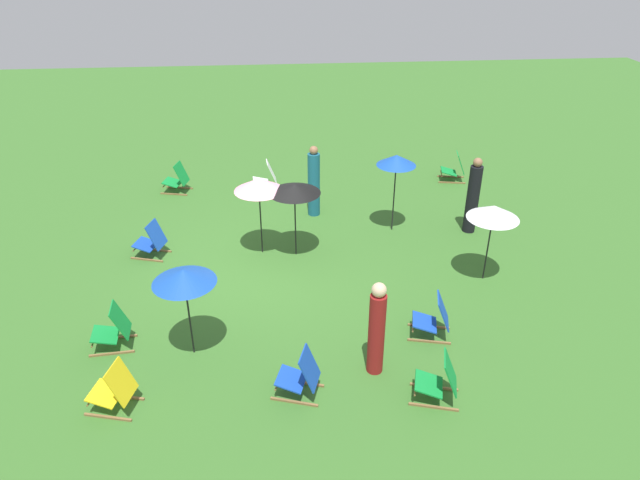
{
  "coord_description": "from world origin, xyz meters",
  "views": [
    {
      "loc": [
        10.76,
        0.24,
        6.52
      ],
      "look_at": [
        0.0,
        1.2,
        0.5
      ],
      "focal_mm": 32.09,
      "sensor_mm": 36.0,
      "label": 1
    }
  ],
  "objects_px": {
    "deckchair_3": "(113,329)",
    "deckchair_5": "(439,380)",
    "deckchair_8": "(301,376)",
    "umbrella_2": "(295,188)",
    "deckchair_0": "(114,390)",
    "deckchair_4": "(151,241)",
    "umbrella_0": "(494,212)",
    "umbrella_4": "(259,185)",
    "deckchair_6": "(177,179)",
    "person_2": "(314,183)",
    "deckchair_1": "(454,168)",
    "deckchair_2": "(434,318)",
    "deckchair_7": "(266,178)",
    "person_0": "(473,197)",
    "umbrella_1": "(184,276)",
    "person_1": "(377,330)",
    "umbrella_3": "(396,160)"
  },
  "relations": [
    {
      "from": "deckchair_8",
      "to": "umbrella_1",
      "type": "xyz_separation_m",
      "value": [
        -1.16,
        -1.79,
        1.19
      ]
    },
    {
      "from": "deckchair_2",
      "to": "deckchair_8",
      "type": "height_order",
      "value": "same"
    },
    {
      "from": "person_0",
      "to": "person_2",
      "type": "height_order",
      "value": "person_0"
    },
    {
      "from": "deckchair_6",
      "to": "deckchair_7",
      "type": "distance_m",
      "value": 2.44
    },
    {
      "from": "umbrella_2",
      "to": "deckchair_1",
      "type": "bearing_deg",
      "value": 128.65
    },
    {
      "from": "umbrella_4",
      "to": "deckchair_6",
      "type": "bearing_deg",
      "value": -146.81
    },
    {
      "from": "deckchair_8",
      "to": "deckchair_0",
      "type": "bearing_deg",
      "value": -71.33
    },
    {
      "from": "deckchair_5",
      "to": "person_0",
      "type": "bearing_deg",
      "value": 173.24
    },
    {
      "from": "deckchair_7",
      "to": "umbrella_4",
      "type": "distance_m",
      "value": 3.65
    },
    {
      "from": "umbrella_1",
      "to": "umbrella_2",
      "type": "distance_m",
      "value": 3.73
    },
    {
      "from": "deckchair_0",
      "to": "deckchair_4",
      "type": "xyz_separation_m",
      "value": [
        -4.62,
        -0.21,
        0.0
      ]
    },
    {
      "from": "deckchair_8",
      "to": "umbrella_0",
      "type": "relative_size",
      "value": 0.52
    },
    {
      "from": "deckchair_3",
      "to": "deckchair_5",
      "type": "height_order",
      "value": "same"
    },
    {
      "from": "deckchair_4",
      "to": "person_2",
      "type": "bearing_deg",
      "value": 131.94
    },
    {
      "from": "umbrella_3",
      "to": "deckchair_3",
      "type": "bearing_deg",
      "value": -55.69
    },
    {
      "from": "umbrella_2",
      "to": "person_1",
      "type": "bearing_deg",
      "value": 15.71
    },
    {
      "from": "deckchair_7",
      "to": "umbrella_3",
      "type": "bearing_deg",
      "value": 45.1
    },
    {
      "from": "deckchair_0",
      "to": "person_2",
      "type": "height_order",
      "value": "person_2"
    },
    {
      "from": "deckchair_8",
      "to": "umbrella_2",
      "type": "relative_size",
      "value": 0.51
    },
    {
      "from": "deckchair_6",
      "to": "umbrella_4",
      "type": "bearing_deg",
      "value": 46.8
    },
    {
      "from": "deckchair_4",
      "to": "umbrella_2",
      "type": "distance_m",
      "value": 3.41
    },
    {
      "from": "deckchair_5",
      "to": "person_1",
      "type": "relative_size",
      "value": 0.5
    },
    {
      "from": "umbrella_1",
      "to": "deckchair_8",
      "type": "bearing_deg",
      "value": 57.01
    },
    {
      "from": "umbrella_0",
      "to": "umbrella_3",
      "type": "relative_size",
      "value": 0.88
    },
    {
      "from": "deckchair_2",
      "to": "deckchair_4",
      "type": "relative_size",
      "value": 0.98
    },
    {
      "from": "deckchair_0",
      "to": "person_0",
      "type": "distance_m",
      "value": 8.84
    },
    {
      "from": "deckchair_1",
      "to": "deckchair_6",
      "type": "xyz_separation_m",
      "value": [
        0.1,
        -7.79,
        0.0
      ]
    },
    {
      "from": "deckchair_1",
      "to": "deckchair_7",
      "type": "relative_size",
      "value": 1.0
    },
    {
      "from": "deckchair_0",
      "to": "deckchair_3",
      "type": "height_order",
      "value": "same"
    },
    {
      "from": "umbrella_1",
      "to": "umbrella_3",
      "type": "bearing_deg",
      "value": 133.98
    },
    {
      "from": "umbrella_2",
      "to": "person_0",
      "type": "bearing_deg",
      "value": 100.02
    },
    {
      "from": "deckchair_0",
      "to": "umbrella_2",
      "type": "height_order",
      "value": "umbrella_2"
    },
    {
      "from": "deckchair_6",
      "to": "person_2",
      "type": "distance_m",
      "value": 4.03
    },
    {
      "from": "deckchair_1",
      "to": "umbrella_0",
      "type": "bearing_deg",
      "value": 0.91
    },
    {
      "from": "deckchair_5",
      "to": "person_2",
      "type": "bearing_deg",
      "value": -152.23
    },
    {
      "from": "deckchair_8",
      "to": "umbrella_1",
      "type": "height_order",
      "value": "umbrella_1"
    },
    {
      "from": "umbrella_2",
      "to": "person_1",
      "type": "relative_size",
      "value": 1.0
    },
    {
      "from": "deckchair_8",
      "to": "umbrella_2",
      "type": "xyz_separation_m",
      "value": [
        -4.35,
        0.15,
        1.24
      ]
    },
    {
      "from": "deckchair_5",
      "to": "umbrella_0",
      "type": "relative_size",
      "value": 0.51
    },
    {
      "from": "deckchair_0",
      "to": "deckchair_5",
      "type": "height_order",
      "value": "same"
    },
    {
      "from": "person_2",
      "to": "person_0",
      "type": "bearing_deg",
      "value": -138.01
    },
    {
      "from": "deckchair_3",
      "to": "deckchair_8",
      "type": "distance_m",
      "value": 3.47
    },
    {
      "from": "deckchair_3",
      "to": "deckchair_7",
      "type": "distance_m",
      "value": 7.02
    },
    {
      "from": "deckchair_1",
      "to": "deckchair_8",
      "type": "xyz_separation_m",
      "value": [
        8.14,
        -4.89,
        0.0
      ]
    },
    {
      "from": "deckchair_4",
      "to": "umbrella_3",
      "type": "xyz_separation_m",
      "value": [
        -0.76,
        5.55,
        1.41
      ]
    },
    {
      "from": "deckchair_4",
      "to": "umbrella_2",
      "type": "relative_size",
      "value": 0.5
    },
    {
      "from": "deckchair_1",
      "to": "deckchair_2",
      "type": "xyz_separation_m",
      "value": [
        6.88,
        -2.45,
        0.0
      ]
    },
    {
      "from": "deckchair_6",
      "to": "person_0",
      "type": "xyz_separation_m",
      "value": [
        2.94,
        7.26,
        0.52
      ]
    },
    {
      "from": "deckchair_4",
      "to": "deckchair_7",
      "type": "bearing_deg",
      "value": 159.52
    },
    {
      "from": "deckchair_7",
      "to": "person_0",
      "type": "relative_size",
      "value": 0.45
    }
  ]
}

